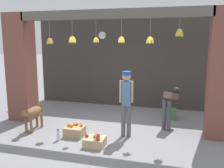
{
  "coord_description": "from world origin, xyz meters",
  "views": [
    {
      "loc": [
        1.82,
        -6.19,
        2.44
      ],
      "look_at": [
        0.0,
        0.39,
        1.21
      ],
      "focal_mm": 40.0,
      "sensor_mm": 36.0,
      "label": 1
    }
  ],
  "objects_px": {
    "fruit_crate_apples": "(95,141)",
    "wall_clock": "(102,35)",
    "fruit_crate_oranges": "(75,131)",
    "water_bottle": "(58,135)",
    "shopkeeper": "(126,99)",
    "produce_box_green": "(169,114)",
    "worker_stooping": "(170,103)",
    "dog": "(33,113)"
  },
  "relations": [
    {
      "from": "shopkeeper",
      "to": "fruit_crate_apples",
      "type": "height_order",
      "value": "shopkeeper"
    },
    {
      "from": "fruit_crate_oranges",
      "to": "fruit_crate_apples",
      "type": "bearing_deg",
      "value": -32.21
    },
    {
      "from": "fruit_crate_oranges",
      "to": "water_bottle",
      "type": "height_order",
      "value": "fruit_crate_oranges"
    },
    {
      "from": "fruit_crate_oranges",
      "to": "produce_box_green",
      "type": "distance_m",
      "value": 3.07
    },
    {
      "from": "shopkeeper",
      "to": "worker_stooping",
      "type": "bearing_deg",
      "value": -142.9
    },
    {
      "from": "fruit_crate_apples",
      "to": "wall_clock",
      "type": "height_order",
      "value": "wall_clock"
    },
    {
      "from": "water_bottle",
      "to": "fruit_crate_apples",
      "type": "bearing_deg",
      "value": -3.34
    },
    {
      "from": "shopkeeper",
      "to": "worker_stooping",
      "type": "xyz_separation_m",
      "value": [
        1.03,
        0.95,
        -0.26
      ]
    },
    {
      "from": "produce_box_green",
      "to": "wall_clock",
      "type": "height_order",
      "value": "wall_clock"
    },
    {
      "from": "worker_stooping",
      "to": "produce_box_green",
      "type": "xyz_separation_m",
      "value": [
        -0.04,
        0.82,
        -0.57
      ]
    },
    {
      "from": "fruit_crate_oranges",
      "to": "produce_box_green",
      "type": "relative_size",
      "value": 1.16
    },
    {
      "from": "fruit_crate_oranges",
      "to": "water_bottle",
      "type": "distance_m",
      "value": 0.47
    },
    {
      "from": "fruit_crate_oranges",
      "to": "fruit_crate_apples",
      "type": "xyz_separation_m",
      "value": [
        0.7,
        -0.44,
        -0.02
      ]
    },
    {
      "from": "shopkeeper",
      "to": "water_bottle",
      "type": "bearing_deg",
      "value": 19.06
    },
    {
      "from": "shopkeeper",
      "to": "produce_box_green",
      "type": "height_order",
      "value": "shopkeeper"
    },
    {
      "from": "fruit_crate_apples",
      "to": "wall_clock",
      "type": "xyz_separation_m",
      "value": [
        -0.96,
        3.64,
        2.47
      ]
    },
    {
      "from": "water_bottle",
      "to": "wall_clock",
      "type": "xyz_separation_m",
      "value": [
        0.0,
        3.58,
        2.44
      ]
    },
    {
      "from": "shopkeeper",
      "to": "water_bottle",
      "type": "height_order",
      "value": "shopkeeper"
    },
    {
      "from": "water_bottle",
      "to": "wall_clock",
      "type": "distance_m",
      "value": 4.34
    },
    {
      "from": "dog",
      "to": "fruit_crate_oranges",
      "type": "distance_m",
      "value": 1.3
    },
    {
      "from": "fruit_crate_oranges",
      "to": "produce_box_green",
      "type": "bearing_deg",
      "value": 42.73
    },
    {
      "from": "fruit_crate_oranges",
      "to": "worker_stooping",
      "type": "bearing_deg",
      "value": 28.9
    },
    {
      "from": "shopkeeper",
      "to": "water_bottle",
      "type": "distance_m",
      "value": 1.89
    },
    {
      "from": "dog",
      "to": "fruit_crate_apples",
      "type": "distance_m",
      "value": 2.05
    },
    {
      "from": "fruit_crate_apples",
      "to": "fruit_crate_oranges",
      "type": "bearing_deg",
      "value": 147.79
    },
    {
      "from": "dog",
      "to": "fruit_crate_apples",
      "type": "bearing_deg",
      "value": 77.06
    },
    {
      "from": "fruit_crate_oranges",
      "to": "fruit_crate_apples",
      "type": "distance_m",
      "value": 0.83
    },
    {
      "from": "water_bottle",
      "to": "fruit_crate_oranges",
      "type": "bearing_deg",
      "value": 55.45
    },
    {
      "from": "worker_stooping",
      "to": "wall_clock",
      "type": "xyz_separation_m",
      "value": [
        -2.56,
        1.93,
        1.86
      ]
    },
    {
      "from": "dog",
      "to": "fruit_crate_oranges",
      "type": "bearing_deg",
      "value": 88.48
    },
    {
      "from": "fruit_crate_apples",
      "to": "water_bottle",
      "type": "relative_size",
      "value": 1.55
    },
    {
      "from": "shopkeeper",
      "to": "wall_clock",
      "type": "bearing_deg",
      "value": -67.62
    },
    {
      "from": "fruit_crate_apples",
      "to": "produce_box_green",
      "type": "xyz_separation_m",
      "value": [
        1.56,
        2.53,
        0.04
      ]
    },
    {
      "from": "shopkeeper",
      "to": "produce_box_green",
      "type": "distance_m",
      "value": 2.19
    },
    {
      "from": "fruit_crate_apples",
      "to": "produce_box_green",
      "type": "distance_m",
      "value": 2.97
    },
    {
      "from": "produce_box_green",
      "to": "wall_clock",
      "type": "bearing_deg",
      "value": 156.16
    },
    {
      "from": "worker_stooping",
      "to": "water_bottle",
      "type": "height_order",
      "value": "worker_stooping"
    },
    {
      "from": "wall_clock",
      "to": "worker_stooping",
      "type": "bearing_deg",
      "value": -36.98
    },
    {
      "from": "shopkeeper",
      "to": "fruit_crate_apples",
      "type": "distance_m",
      "value": 1.29
    },
    {
      "from": "worker_stooping",
      "to": "water_bottle",
      "type": "xyz_separation_m",
      "value": [
        -2.57,
        -1.66,
        -0.58
      ]
    },
    {
      "from": "fruit_crate_apples",
      "to": "water_bottle",
      "type": "bearing_deg",
      "value": 176.66
    },
    {
      "from": "fruit_crate_apples",
      "to": "dog",
      "type": "bearing_deg",
      "value": 165.16
    }
  ]
}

